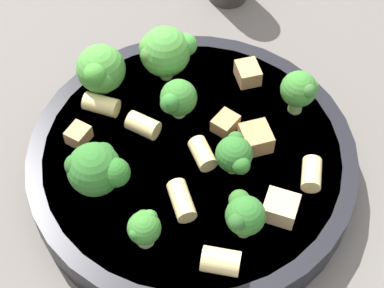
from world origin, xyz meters
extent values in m
plane|color=#5B5651|center=(0.00, 0.00, 0.00)|extent=(2.00, 2.00, 0.00)
cylinder|color=black|center=(0.00, 0.00, 0.01)|extent=(0.24, 0.24, 0.03)
cylinder|color=white|center=(0.00, 0.00, 0.03)|extent=(0.22, 0.22, 0.01)
torus|color=black|center=(0.00, 0.00, 0.03)|extent=(0.24, 0.24, 0.00)
cylinder|color=#9EC175|center=(-0.02, 0.07, 0.04)|extent=(0.01, 0.01, 0.01)
sphere|color=#2D6B28|center=(-0.02, 0.07, 0.05)|extent=(0.03, 0.03, 0.03)
sphere|color=#276224|center=(-0.01, 0.08, 0.05)|extent=(0.01, 0.01, 0.01)
sphere|color=#295B24|center=(-0.01, 0.08, 0.06)|extent=(0.01, 0.01, 0.01)
sphere|color=#2F6625|center=(-0.02, 0.06, 0.05)|extent=(0.01, 0.01, 0.01)
cylinder|color=#9EC175|center=(-0.02, 0.02, 0.03)|extent=(0.01, 0.01, 0.01)
sphere|color=#2D6B28|center=(-0.02, 0.02, 0.05)|extent=(0.03, 0.03, 0.03)
sphere|color=#2E6329|center=(-0.03, 0.01, 0.05)|extent=(0.01, 0.01, 0.01)
sphere|color=#2C6825|center=(-0.03, 0.03, 0.05)|extent=(0.01, 0.01, 0.01)
cylinder|color=#9EC175|center=(0.05, 0.06, 0.03)|extent=(0.01, 0.01, 0.01)
sphere|color=#387A2D|center=(0.05, 0.06, 0.05)|extent=(0.02, 0.02, 0.02)
sphere|color=#3A6F2A|center=(0.05, 0.06, 0.05)|extent=(0.01, 0.01, 0.01)
sphere|color=#30752A|center=(0.06, 0.07, 0.05)|extent=(0.01, 0.01, 0.01)
sphere|color=#37792C|center=(0.04, 0.06, 0.05)|extent=(0.01, 0.01, 0.01)
cylinder|color=#84AD60|center=(-0.09, -0.02, 0.04)|extent=(0.01, 0.01, 0.02)
sphere|color=#387A2D|center=(-0.09, -0.02, 0.05)|extent=(0.03, 0.03, 0.03)
sphere|color=#356A2E|center=(-0.09, -0.01, 0.06)|extent=(0.01, 0.01, 0.01)
sphere|color=#387D28|center=(-0.10, -0.02, 0.05)|extent=(0.01, 0.01, 0.01)
cylinder|color=#93B766|center=(0.00, -0.08, 0.04)|extent=(0.01, 0.01, 0.01)
sphere|color=#478E38|center=(0.00, -0.08, 0.06)|extent=(0.04, 0.04, 0.04)
sphere|color=#497C34|center=(0.01, -0.08, 0.06)|extent=(0.02, 0.02, 0.02)
sphere|color=#498934|center=(0.01, -0.08, 0.06)|extent=(0.02, 0.02, 0.02)
sphere|color=#3F8D36|center=(-0.02, -0.08, 0.06)|extent=(0.02, 0.02, 0.02)
cylinder|color=#9EC175|center=(0.05, -0.08, 0.03)|extent=(0.01, 0.01, 0.01)
sphere|color=#478E38|center=(0.05, -0.08, 0.05)|extent=(0.04, 0.04, 0.04)
sphere|color=#428534|center=(0.05, -0.07, 0.05)|extent=(0.02, 0.02, 0.02)
sphere|color=#428F32|center=(0.06, -0.07, 0.06)|extent=(0.02, 0.02, 0.02)
cylinder|color=#9EC175|center=(0.00, -0.04, 0.03)|extent=(0.01, 0.01, 0.01)
sphere|color=#387A2D|center=(0.00, -0.04, 0.05)|extent=(0.03, 0.03, 0.03)
sphere|color=#316D2A|center=(0.01, -0.03, 0.05)|extent=(0.02, 0.02, 0.02)
sphere|color=#31762D|center=(0.01, -0.03, 0.05)|extent=(0.01, 0.01, 0.01)
cylinder|color=#93B766|center=(0.07, 0.02, 0.04)|extent=(0.01, 0.01, 0.02)
sphere|color=#2D6B28|center=(0.07, 0.02, 0.06)|extent=(0.04, 0.04, 0.04)
sphere|color=#295C22|center=(0.08, 0.01, 0.06)|extent=(0.02, 0.02, 0.02)
sphere|color=#296724|center=(0.06, 0.02, 0.06)|extent=(0.02, 0.02, 0.02)
sphere|color=#286926|center=(0.06, 0.01, 0.06)|extent=(0.02, 0.02, 0.02)
cylinder|color=#E0C67F|center=(-0.07, 0.05, 0.04)|extent=(0.02, 0.03, 0.01)
cylinder|color=#E0C67F|center=(0.01, 0.09, 0.04)|extent=(0.03, 0.03, 0.02)
cylinder|color=#E0C67F|center=(0.06, -0.06, 0.04)|extent=(0.03, 0.03, 0.01)
cylinder|color=#E0C67F|center=(0.03, -0.03, 0.04)|extent=(0.03, 0.03, 0.01)
cylinder|color=#E0C67F|center=(-0.01, 0.01, 0.04)|extent=(0.02, 0.03, 0.01)
cylinder|color=#E0C67F|center=(0.02, 0.04, 0.04)|extent=(0.01, 0.03, 0.01)
cube|color=#A87A4C|center=(-0.03, -0.02, 0.03)|extent=(0.02, 0.02, 0.01)
cube|color=tan|center=(-0.04, 0.07, 0.04)|extent=(0.03, 0.03, 0.02)
cube|color=#A87A4C|center=(0.08, -0.03, 0.04)|extent=(0.02, 0.02, 0.01)
cube|color=#A87A4C|center=(-0.05, 0.01, 0.04)|extent=(0.02, 0.02, 0.02)
cube|color=tan|center=(-0.06, -0.06, 0.04)|extent=(0.02, 0.02, 0.01)
camera|label=1|loc=(0.07, 0.27, 0.41)|focal=60.00mm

